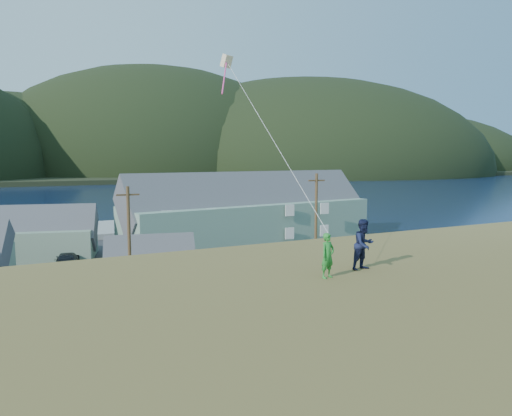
{
  "coord_description": "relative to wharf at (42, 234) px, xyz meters",
  "views": [
    {
      "loc": [
        -6.01,
        -31.14,
        11.12
      ],
      "look_at": [
        3.15,
        -11.9,
        8.8
      ],
      "focal_mm": 32.0,
      "sensor_mm": 36.0,
      "label": 1
    }
  ],
  "objects": [
    {
      "name": "kite_flyer_navy",
      "position": [
        10.23,
        -58.48,
        7.65
      ],
      "size": [
        0.97,
        0.81,
        1.8
      ],
      "primitive_type": "imported",
      "rotation": [
        0.0,
        0.0,
        0.16
      ],
      "color": "#151B3B",
      "rests_on": "hillside"
    },
    {
      "name": "lodge",
      "position": [
        24.06,
        -19.13,
        3.94
      ],
      "size": [
        33.32,
        13.18,
        11.41
      ],
      "rotation": [
        0.0,
        0.0,
        0.13
      ],
      "color": "gray",
      "rests_on": "waterfront_lot"
    },
    {
      "name": "shed_white",
      "position": [
        7.95,
        -34.16,
        1.8
      ],
      "size": [
        8.1,
        6.14,
        5.81
      ],
      "rotation": [
        0.0,
        0.0,
        -0.19
      ],
      "color": "silver",
      "rests_on": "waterfront_lot"
    },
    {
      "name": "utility_poles",
      "position": [
        5.76,
        -38.5,
        4.28
      ],
      "size": [
        32.58,
        0.24,
        9.74
      ],
      "color": "#47331E",
      "rests_on": "waterfront_lot"
    },
    {
      "name": "waterfront_lot",
      "position": [
        6.0,
        -23.0,
        -0.39
      ],
      "size": [
        72.0,
        36.0,
        0.12
      ],
      "primitive_type": "cube",
      "color": "#28282B",
      "rests_on": "ground"
    },
    {
      "name": "parked_cars",
      "position": [
        -1.71,
        -20.38,
        0.41
      ],
      "size": [
        25.97,
        12.48,
        1.58
      ],
      "color": "navy",
      "rests_on": "waterfront_lot"
    },
    {
      "name": "kite_rig",
      "position": [
        7.7,
        -52.02,
        14.73
      ],
      "size": [
        0.96,
        3.88,
        9.87
      ],
      "color": "beige",
      "rests_on": "ground"
    },
    {
      "name": "wharf",
      "position": [
        0.0,
        0.0,
        0.0
      ],
      "size": [
        26.0,
        14.0,
        0.9
      ],
      "primitive_type": "cube",
      "color": "gray",
      "rests_on": "ground"
    },
    {
      "name": "far_hills",
      "position": [
        41.59,
        239.38,
        1.55
      ],
      "size": [
        760.0,
        265.0,
        143.0
      ],
      "color": "black",
      "rests_on": "ground"
    },
    {
      "name": "far_shore",
      "position": [
        6.0,
        290.0,
        0.55
      ],
      "size": [
        900.0,
        320.0,
        2.0
      ],
      "primitive_type": "cube",
      "color": "black",
      "rests_on": "ground"
    },
    {
      "name": "ground",
      "position": [
        6.0,
        -40.0,
        -0.45
      ],
      "size": [
        900.0,
        900.0,
        0.0
      ],
      "primitive_type": "plane",
      "color": "#0A1638",
      "rests_on": "ground"
    },
    {
      "name": "shed_palegreen_far",
      "position": [
        0.23,
        -16.48,
        2.35
      ],
      "size": [
        11.98,
        8.43,
        7.33
      ],
      "rotation": [
        0.0,
        0.0,
        -0.23
      ],
      "color": "slate",
      "rests_on": "waterfront_lot"
    },
    {
      "name": "kite_flyer_green",
      "position": [
        8.43,
        -58.88,
        7.5
      ],
      "size": [
        0.62,
        0.49,
        1.49
      ],
      "primitive_type": "imported",
      "rotation": [
        0.0,
        0.0,
        0.27
      ],
      "color": "#23822C",
      "rests_on": "hillside"
    },
    {
      "name": "grass_strip",
      "position": [
        6.0,
        -42.0,
        -0.4
      ],
      "size": [
        110.0,
        8.0,
        0.1
      ],
      "primitive_type": "cube",
      "color": "#4C3D19",
      "rests_on": "ground"
    }
  ]
}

